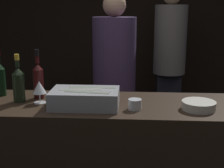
{
  "coord_description": "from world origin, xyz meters",
  "views": [
    {
      "loc": [
        0.12,
        -1.61,
        1.59
      ],
      "look_at": [
        0.0,
        0.32,
        1.12
      ],
      "focal_mm": 50.0,
      "sensor_mm": 36.0,
      "label": 1
    }
  ],
  "objects_px": {
    "ice_bin_with_bottles": "(86,97)",
    "wine_glass": "(39,88)",
    "candle_votive": "(135,104)",
    "red_wine_bottle_black_foil": "(38,79)",
    "bowl_white": "(199,105)",
    "champagne_bottle": "(19,83)",
    "red_wine_bottle_burgundy": "(0,78)",
    "person_in_hoodie": "(169,58)",
    "person_blond_tee": "(114,77)"
  },
  "relations": [
    {
      "from": "bowl_white",
      "to": "wine_glass",
      "type": "xyz_separation_m",
      "value": [
        -0.99,
        0.07,
        0.07
      ]
    },
    {
      "from": "person_in_hoodie",
      "to": "wine_glass",
      "type": "bearing_deg",
      "value": -61.64
    },
    {
      "from": "wine_glass",
      "to": "person_in_hoodie",
      "type": "distance_m",
      "value": 1.99
    },
    {
      "from": "wine_glass",
      "to": "person_in_hoodie",
      "type": "height_order",
      "value": "person_in_hoodie"
    },
    {
      "from": "wine_glass",
      "to": "bowl_white",
      "type": "bearing_deg",
      "value": -3.86
    },
    {
      "from": "candle_votive",
      "to": "red_wine_bottle_burgundy",
      "type": "height_order",
      "value": "red_wine_bottle_burgundy"
    },
    {
      "from": "wine_glass",
      "to": "candle_votive",
      "type": "relative_size",
      "value": 1.76
    },
    {
      "from": "wine_glass",
      "to": "person_blond_tee",
      "type": "height_order",
      "value": "person_blond_tee"
    },
    {
      "from": "wine_glass",
      "to": "person_in_hoodie",
      "type": "relative_size",
      "value": 0.08
    },
    {
      "from": "ice_bin_with_bottles",
      "to": "wine_glass",
      "type": "distance_m",
      "value": 0.31
    },
    {
      "from": "person_in_hoodie",
      "to": "person_blond_tee",
      "type": "distance_m",
      "value": 0.93
    },
    {
      "from": "candle_votive",
      "to": "red_wine_bottle_black_foil",
      "type": "distance_m",
      "value": 0.68
    },
    {
      "from": "red_wine_bottle_black_foil",
      "to": "champagne_bottle",
      "type": "bearing_deg",
      "value": -139.73
    },
    {
      "from": "red_wine_bottle_black_foil",
      "to": "person_in_hoodie",
      "type": "height_order",
      "value": "person_in_hoodie"
    },
    {
      "from": "red_wine_bottle_black_foil",
      "to": "person_in_hoodie",
      "type": "distance_m",
      "value": 1.92
    },
    {
      "from": "ice_bin_with_bottles",
      "to": "person_in_hoodie",
      "type": "relative_size",
      "value": 0.23
    },
    {
      "from": "wine_glass",
      "to": "red_wine_bottle_black_foil",
      "type": "relative_size",
      "value": 0.43
    },
    {
      "from": "ice_bin_with_bottles",
      "to": "person_in_hoodie",
      "type": "bearing_deg",
      "value": 68.06
    },
    {
      "from": "ice_bin_with_bottles",
      "to": "wine_glass",
      "type": "bearing_deg",
      "value": 169.56
    },
    {
      "from": "ice_bin_with_bottles",
      "to": "red_wine_bottle_burgundy",
      "type": "distance_m",
      "value": 0.67
    },
    {
      "from": "red_wine_bottle_burgundy",
      "to": "person_blond_tee",
      "type": "distance_m",
      "value": 1.13
    },
    {
      "from": "ice_bin_with_bottles",
      "to": "bowl_white",
      "type": "xyz_separation_m",
      "value": [
        0.68,
        -0.01,
        -0.03
      ]
    },
    {
      "from": "candle_votive",
      "to": "red_wine_bottle_burgundy",
      "type": "xyz_separation_m",
      "value": [
        -0.93,
        0.25,
        0.09
      ]
    },
    {
      "from": "ice_bin_with_bottles",
      "to": "red_wine_bottle_black_foil",
      "type": "bearing_deg",
      "value": 154.17
    },
    {
      "from": "bowl_white",
      "to": "champagne_bottle",
      "type": "height_order",
      "value": "champagne_bottle"
    },
    {
      "from": "bowl_white",
      "to": "red_wine_bottle_burgundy",
      "type": "relative_size",
      "value": 0.63
    },
    {
      "from": "person_in_hoodie",
      "to": "candle_votive",
      "type": "bearing_deg",
      "value": -43.73
    },
    {
      "from": "bowl_white",
      "to": "person_in_hoodie",
      "type": "bearing_deg",
      "value": 89.15
    },
    {
      "from": "person_blond_tee",
      "to": "bowl_white",
      "type": "bearing_deg",
      "value": -161.1
    },
    {
      "from": "ice_bin_with_bottles",
      "to": "bowl_white",
      "type": "distance_m",
      "value": 0.69
    },
    {
      "from": "ice_bin_with_bottles",
      "to": "person_in_hoodie",
      "type": "height_order",
      "value": "person_in_hoodie"
    },
    {
      "from": "ice_bin_with_bottles",
      "to": "red_wine_bottle_burgundy",
      "type": "bearing_deg",
      "value": 160.99
    },
    {
      "from": "bowl_white",
      "to": "champagne_bottle",
      "type": "xyz_separation_m",
      "value": [
        -1.13,
        0.09,
        0.1
      ]
    },
    {
      "from": "bowl_white",
      "to": "red_wine_bottle_burgundy",
      "type": "height_order",
      "value": "red_wine_bottle_burgundy"
    },
    {
      "from": "ice_bin_with_bottles",
      "to": "red_wine_bottle_burgundy",
      "type": "xyz_separation_m",
      "value": [
        -0.63,
        0.22,
        0.07
      ]
    },
    {
      "from": "candle_votive",
      "to": "person_in_hoodie",
      "type": "relative_size",
      "value": 0.04
    },
    {
      "from": "wine_glass",
      "to": "red_wine_bottle_black_foil",
      "type": "bearing_deg",
      "value": 109.24
    },
    {
      "from": "ice_bin_with_bottles",
      "to": "champagne_bottle",
      "type": "bearing_deg",
      "value": 170.02
    },
    {
      "from": "person_blond_tee",
      "to": "red_wine_bottle_black_foil",
      "type": "bearing_deg",
      "value": 143.58
    },
    {
      "from": "champagne_bottle",
      "to": "red_wine_bottle_black_foil",
      "type": "height_order",
      "value": "red_wine_bottle_black_foil"
    },
    {
      "from": "champagne_bottle",
      "to": "wine_glass",
      "type": "bearing_deg",
      "value": -8.97
    },
    {
      "from": "candle_votive",
      "to": "bowl_white",
      "type": "bearing_deg",
      "value": 3.51
    },
    {
      "from": "red_wine_bottle_burgundy",
      "to": "person_blond_tee",
      "type": "bearing_deg",
      "value": 48.54
    },
    {
      "from": "candle_votive",
      "to": "champagne_bottle",
      "type": "height_order",
      "value": "champagne_bottle"
    },
    {
      "from": "red_wine_bottle_burgundy",
      "to": "bowl_white",
      "type": "bearing_deg",
      "value": -9.79
    },
    {
      "from": "person_blond_tee",
      "to": "wine_glass",
      "type": "bearing_deg",
      "value": 148.03
    },
    {
      "from": "ice_bin_with_bottles",
      "to": "red_wine_bottle_black_foil",
      "type": "relative_size",
      "value": 1.26
    },
    {
      "from": "red_wine_bottle_black_foil",
      "to": "person_in_hoodie",
      "type": "relative_size",
      "value": 0.18
    },
    {
      "from": "wine_glass",
      "to": "champagne_bottle",
      "type": "distance_m",
      "value": 0.15
    },
    {
      "from": "bowl_white",
      "to": "red_wine_bottle_black_foil",
      "type": "distance_m",
      "value": 1.05
    }
  ]
}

